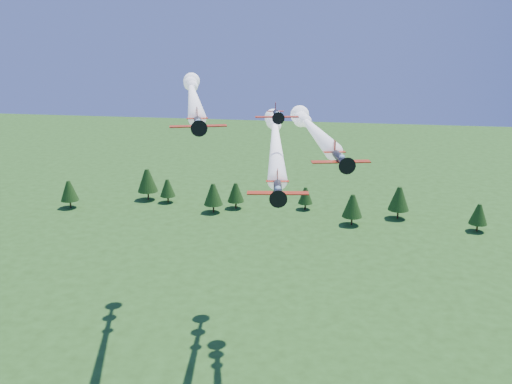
# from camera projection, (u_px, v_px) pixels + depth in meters

# --- Properties ---
(plane_lead) EXTENTS (13.24, 61.56, 3.70)m
(plane_lead) POSITION_uv_depth(u_px,v_px,m) (275.00, 136.00, 101.93)
(plane_lead) COLOR black
(plane_lead) RESTS_ON ground
(plane_left) EXTENTS (21.44, 58.83, 3.70)m
(plane_left) POSITION_uv_depth(u_px,v_px,m) (192.00, 93.00, 107.92)
(plane_left) COLOR black
(plane_left) RESTS_ON ground
(plane_right) EXTENTS (14.53, 42.80, 3.70)m
(plane_right) POSITION_uv_depth(u_px,v_px,m) (311.00, 127.00, 100.13)
(plane_right) COLOR black
(plane_right) RESTS_ON ground
(plane_slot) EXTENTS (6.48, 7.10, 2.26)m
(plane_slot) POSITION_uv_depth(u_px,v_px,m) (277.00, 115.00, 83.66)
(plane_slot) COLOR black
(plane_slot) RESTS_ON ground
(treeline) EXTENTS (176.33, 22.85, 11.81)m
(treeline) POSITION_uv_depth(u_px,v_px,m) (300.00, 196.00, 192.51)
(treeline) COLOR #382314
(treeline) RESTS_ON ground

